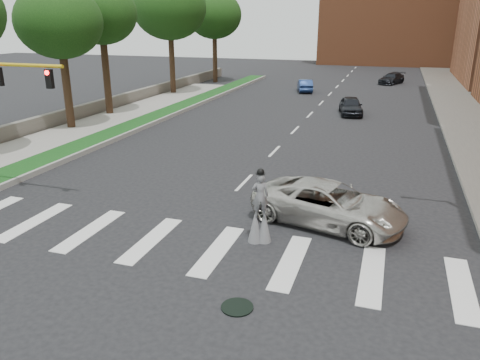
% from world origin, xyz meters
% --- Properties ---
extents(ground_plane, '(160.00, 160.00, 0.00)m').
position_xyz_m(ground_plane, '(0.00, 0.00, 0.00)').
color(ground_plane, black).
rests_on(ground_plane, ground).
extents(grass_median, '(2.00, 60.00, 0.25)m').
position_xyz_m(grass_median, '(-11.50, 20.00, 0.12)').
color(grass_median, '#113D14').
rests_on(grass_median, ground).
extents(median_curb, '(0.20, 60.00, 0.28)m').
position_xyz_m(median_curb, '(-10.45, 20.00, 0.14)').
color(median_curb, gray).
rests_on(median_curb, ground).
extents(sidewalk_left, '(4.00, 60.00, 0.18)m').
position_xyz_m(sidewalk_left, '(-14.50, 10.00, 0.09)').
color(sidewalk_left, gray).
rests_on(sidewalk_left, ground).
extents(sidewalk_right, '(5.00, 90.00, 0.18)m').
position_xyz_m(sidewalk_right, '(12.50, 25.00, 0.09)').
color(sidewalk_right, gray).
rests_on(sidewalk_right, ground).
extents(stone_wall, '(0.50, 56.00, 1.10)m').
position_xyz_m(stone_wall, '(-17.00, 22.00, 0.55)').
color(stone_wall, '#5D584F').
rests_on(stone_wall, ground).
extents(manhole, '(0.90, 0.90, 0.04)m').
position_xyz_m(manhole, '(3.00, -2.00, 0.02)').
color(manhole, black).
rests_on(manhole, ground).
extents(building_backdrop, '(26.00, 14.00, 18.00)m').
position_xyz_m(building_backdrop, '(6.00, 78.00, 9.00)').
color(building_backdrop, '#9A5230').
rests_on(building_backdrop, ground).
extents(stilt_performer, '(0.82, 0.63, 2.74)m').
position_xyz_m(stilt_performer, '(2.46, 2.12, 1.04)').
color(stilt_performer, black).
rests_on(stilt_performer, ground).
extents(suv_crossing, '(6.35, 4.05, 1.63)m').
position_xyz_m(suv_crossing, '(4.57, 4.44, 0.82)').
color(suv_crossing, beige).
rests_on(suv_crossing, ground).
extents(car_near, '(2.51, 4.53, 1.46)m').
position_xyz_m(car_near, '(3.18, 27.16, 0.73)').
color(car_near, black).
rests_on(car_near, ground).
extents(car_mid, '(2.44, 4.30, 1.34)m').
position_xyz_m(car_mid, '(-2.87, 38.79, 0.67)').
color(car_mid, navy).
rests_on(car_mid, ground).
extents(car_far, '(3.44, 4.85, 1.31)m').
position_xyz_m(car_far, '(6.00, 48.56, 0.65)').
color(car_far, black).
rests_on(car_far, ground).
extents(tree_2, '(5.80, 5.80, 9.85)m').
position_xyz_m(tree_2, '(-15.43, 15.25, 7.33)').
color(tree_2, black).
rests_on(tree_2, ground).
extents(tree_3, '(5.55, 5.55, 10.31)m').
position_xyz_m(tree_3, '(-15.72, 20.62, 7.89)').
color(tree_3, black).
rests_on(tree_3, ground).
extents(tree_4, '(7.43, 7.43, 11.78)m').
position_xyz_m(tree_4, '(-15.82, 32.78, 8.59)').
color(tree_4, black).
rests_on(tree_4, ground).
extents(tree_5, '(6.62, 6.62, 10.82)m').
position_xyz_m(tree_5, '(-15.18, 43.49, 7.97)').
color(tree_5, black).
rests_on(tree_5, ground).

